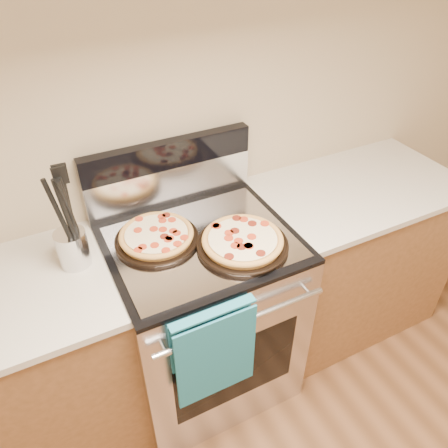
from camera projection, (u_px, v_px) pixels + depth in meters
name	position (u px, v px, depth m)	size (l,w,h in m)	color
wall_back	(161.00, 108.00, 1.78)	(4.00, 4.00, 0.00)	#C9B591
range_body	(203.00, 315.00, 2.07)	(0.76, 0.68, 0.90)	#B7B7BC
oven_window	(236.00, 370.00, 1.83)	(0.56, 0.01, 0.40)	black
cooktop	(200.00, 240.00, 1.79)	(0.76, 0.68, 0.02)	black
backsplash_lower	(170.00, 184.00, 1.95)	(0.76, 0.06, 0.18)	silver
backsplash_upper	(168.00, 154.00, 1.86)	(0.76, 0.06, 0.12)	black
oven_handle	(243.00, 322.00, 1.59)	(0.03, 0.03, 0.70)	silver
dish_towel	(214.00, 351.00, 1.61)	(0.32, 0.05, 0.42)	#1A6B84
foil_sheet	(203.00, 242.00, 1.76)	(0.70, 0.55, 0.01)	gray
cabinet_left	(4.00, 387.00, 1.78)	(1.00, 0.62, 0.88)	brown
cabinet_right	(345.00, 257.00, 2.42)	(1.00, 0.62, 0.88)	brown
countertop_right	(361.00, 188.00, 2.14)	(1.02, 0.64, 0.03)	beige
pepperoni_pizza_back	(157.00, 236.00, 1.75)	(0.33, 0.33, 0.04)	#C48A3B
pepperoni_pizza_front	(243.00, 242.00, 1.72)	(0.36, 0.36, 0.05)	#C48A3B
utensil_crock	(73.00, 248.00, 1.64)	(0.12, 0.12, 0.15)	silver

